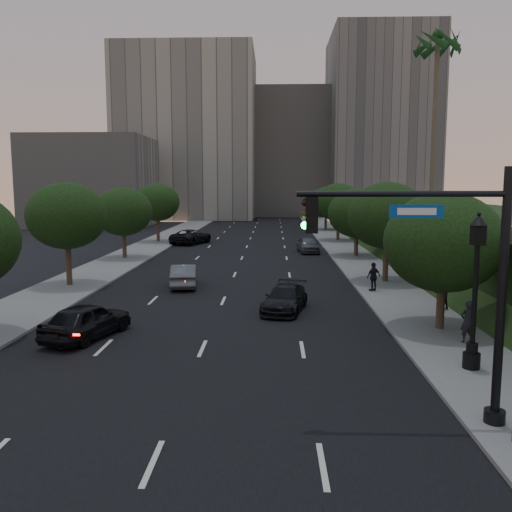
{
  "coord_description": "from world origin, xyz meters",
  "views": [
    {
      "loc": [
        2.83,
        -15.91,
        6.53
      ],
      "look_at": [
        2.11,
        6.32,
        3.6
      ],
      "focal_mm": 38.0,
      "sensor_mm": 36.0,
      "label": 1
    }
  ],
  "objects_px": {
    "sedan_near_left": "(87,320)",
    "pedestrian_c": "(374,277)",
    "sedan_far_right": "(308,245)",
    "pedestrian_b": "(441,293)",
    "sedan_near_right": "(285,299)",
    "sedan_mid_left": "(184,275)",
    "pedestrian_a": "(467,322)",
    "sedan_far_left": "(191,237)",
    "traffic_signal_mast": "(460,294)",
    "street_lamp": "(475,299)"
  },
  "relations": [
    {
      "from": "traffic_signal_mast",
      "to": "pedestrian_b",
      "type": "relative_size",
      "value": 4.04
    },
    {
      "from": "sedan_mid_left",
      "to": "sedan_far_right",
      "type": "bearing_deg",
      "value": -124.47
    },
    {
      "from": "sedan_near_right",
      "to": "pedestrian_a",
      "type": "height_order",
      "value": "pedestrian_a"
    },
    {
      "from": "sedan_mid_left",
      "to": "sedan_near_right",
      "type": "distance_m",
      "value": 9.16
    },
    {
      "from": "sedan_far_right",
      "to": "pedestrian_a",
      "type": "bearing_deg",
      "value": -87.06
    },
    {
      "from": "traffic_signal_mast",
      "to": "pedestrian_c",
      "type": "relative_size",
      "value": 4.03
    },
    {
      "from": "sedan_far_left",
      "to": "pedestrian_b",
      "type": "xyz_separation_m",
      "value": [
        17.81,
        -31.91,
        0.2
      ]
    },
    {
      "from": "traffic_signal_mast",
      "to": "pedestrian_b",
      "type": "height_order",
      "value": "traffic_signal_mast"
    },
    {
      "from": "sedan_mid_left",
      "to": "pedestrian_a",
      "type": "height_order",
      "value": "pedestrian_a"
    },
    {
      "from": "traffic_signal_mast",
      "to": "pedestrian_b",
      "type": "bearing_deg",
      "value": 74.56
    },
    {
      "from": "pedestrian_b",
      "to": "pedestrian_c",
      "type": "bearing_deg",
      "value": -80.38
    },
    {
      "from": "sedan_near_right",
      "to": "sedan_far_right",
      "type": "bearing_deg",
      "value": 96.1
    },
    {
      "from": "street_lamp",
      "to": "sedan_far_left",
      "type": "distance_m",
      "value": 44.14
    },
    {
      "from": "sedan_mid_left",
      "to": "pedestrian_b",
      "type": "relative_size",
      "value": 2.6
    },
    {
      "from": "sedan_near_left",
      "to": "pedestrian_c",
      "type": "bearing_deg",
      "value": -126.14
    },
    {
      "from": "sedan_near_left",
      "to": "sedan_near_right",
      "type": "height_order",
      "value": "sedan_near_left"
    },
    {
      "from": "traffic_signal_mast",
      "to": "sedan_near_left",
      "type": "height_order",
      "value": "traffic_signal_mast"
    },
    {
      "from": "sedan_far_right",
      "to": "sedan_far_left",
      "type": "bearing_deg",
      "value": 143.63
    },
    {
      "from": "sedan_near_left",
      "to": "sedan_mid_left",
      "type": "relative_size",
      "value": 1.02
    },
    {
      "from": "sedan_near_right",
      "to": "pedestrian_a",
      "type": "relative_size",
      "value": 2.65
    },
    {
      "from": "sedan_near_left",
      "to": "pedestrian_a",
      "type": "xyz_separation_m",
      "value": [
        15.85,
        -0.57,
        0.23
      ]
    },
    {
      "from": "sedan_far_left",
      "to": "pedestrian_b",
      "type": "bearing_deg",
      "value": 138.75
    },
    {
      "from": "street_lamp",
      "to": "pedestrian_a",
      "type": "xyz_separation_m",
      "value": [
        0.94,
        3.17,
        -1.62
      ]
    },
    {
      "from": "sedan_near_left",
      "to": "sedan_far_right",
      "type": "relative_size",
      "value": 1.01
    },
    {
      "from": "sedan_near_right",
      "to": "pedestrian_c",
      "type": "distance_m",
      "value": 7.34
    },
    {
      "from": "street_lamp",
      "to": "sedan_mid_left",
      "type": "distance_m",
      "value": 20.23
    },
    {
      "from": "sedan_far_left",
      "to": "pedestrian_a",
      "type": "height_order",
      "value": "pedestrian_a"
    },
    {
      "from": "sedan_near_left",
      "to": "sedan_near_right",
      "type": "bearing_deg",
      "value": -130.42
    },
    {
      "from": "traffic_signal_mast",
      "to": "sedan_near_right",
      "type": "distance_m",
      "value": 14.43
    },
    {
      "from": "street_lamp",
      "to": "sedan_near_left",
      "type": "bearing_deg",
      "value": 165.91
    },
    {
      "from": "pedestrian_a",
      "to": "sedan_near_right",
      "type": "bearing_deg",
      "value": -51.41
    },
    {
      "from": "traffic_signal_mast",
      "to": "sedan_far_left",
      "type": "bearing_deg",
      "value": 107.19
    },
    {
      "from": "sedan_far_right",
      "to": "pedestrian_c",
      "type": "height_order",
      "value": "pedestrian_c"
    },
    {
      "from": "traffic_signal_mast",
      "to": "sedan_near_left",
      "type": "relative_size",
      "value": 1.52
    },
    {
      "from": "sedan_near_left",
      "to": "sedan_far_left",
      "type": "xyz_separation_m",
      "value": [
        -1.2,
        37.32,
        0.03
      ]
    },
    {
      "from": "sedan_near_left",
      "to": "pedestrian_b",
      "type": "xyz_separation_m",
      "value": [
        16.6,
        5.41,
        0.23
      ]
    },
    {
      "from": "sedan_near_left",
      "to": "sedan_mid_left",
      "type": "height_order",
      "value": "sedan_near_left"
    },
    {
      "from": "sedan_near_left",
      "to": "sedan_far_right",
      "type": "bearing_deg",
      "value": -92.84
    },
    {
      "from": "pedestrian_b",
      "to": "pedestrian_c",
      "type": "relative_size",
      "value": 1.0
    },
    {
      "from": "traffic_signal_mast",
      "to": "pedestrian_b",
      "type": "distance_m",
      "value": 14.32
    },
    {
      "from": "traffic_signal_mast",
      "to": "sedan_far_right",
      "type": "xyz_separation_m",
      "value": [
        -1.58,
        38.03,
        -2.9
      ]
    },
    {
      "from": "sedan_mid_left",
      "to": "pedestrian_c",
      "type": "xyz_separation_m",
      "value": [
        11.83,
        -1.69,
        0.28
      ]
    },
    {
      "from": "pedestrian_c",
      "to": "sedan_near_left",
      "type": "bearing_deg",
      "value": 3.6
    },
    {
      "from": "street_lamp",
      "to": "sedan_far_left",
      "type": "height_order",
      "value": "street_lamp"
    },
    {
      "from": "traffic_signal_mast",
      "to": "pedestrian_c",
      "type": "distance_m",
      "value": 18.57
    },
    {
      "from": "sedan_far_left",
      "to": "sedan_mid_left",
      "type": "bearing_deg",
      "value": 117.19
    },
    {
      "from": "sedan_mid_left",
      "to": "sedan_near_right",
      "type": "relative_size",
      "value": 0.98
    },
    {
      "from": "sedan_far_right",
      "to": "pedestrian_b",
      "type": "xyz_separation_m",
      "value": [
        5.32,
        -24.47,
        0.24
      ]
    },
    {
      "from": "sedan_far_left",
      "to": "sedan_far_right",
      "type": "distance_m",
      "value": 14.53
    },
    {
      "from": "sedan_near_right",
      "to": "sedan_far_right",
      "type": "relative_size",
      "value": 1.01
    }
  ]
}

